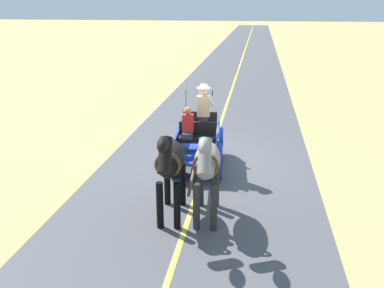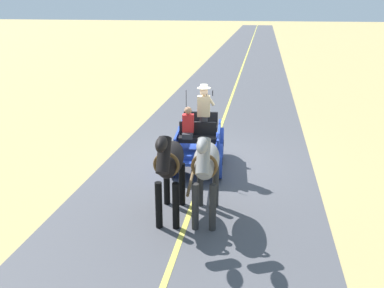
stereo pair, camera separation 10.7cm
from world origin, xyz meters
The scene contains 6 objects.
ground_plane centered at (0.00, 0.00, 0.00)m, with size 200.00×200.00×0.00m, color tan.
road_surface centered at (0.00, 0.00, 0.00)m, with size 6.17×160.00×0.01m, color #4C4C51.
road_centre_stripe centered at (0.00, 0.00, 0.01)m, with size 0.12×160.00×0.00m, color #DBCC4C.
horse_drawn_carriage centered at (0.22, 0.42, 0.82)m, with size 1.58×4.52×2.50m.
horse_near_side centered at (-0.39, 3.41, 1.32)m, with size 0.65×2.13×2.21m.
horse_off_side centered at (0.38, 3.47, 1.32)m, with size 0.67×2.14×2.21m.
Camera 1 is at (-1.35, 11.46, 4.57)m, focal length 38.40 mm.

